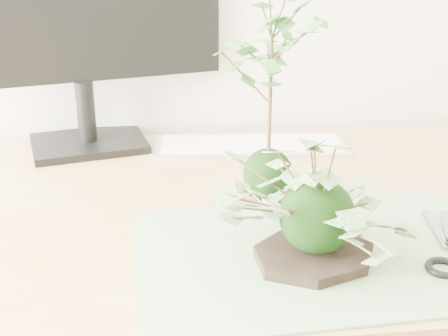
{
  "coord_description": "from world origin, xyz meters",
  "views": [
    {
      "loc": [
        -0.09,
        0.33,
        1.18
      ],
      "look_at": [
        0.0,
        1.14,
        0.84
      ],
      "focal_mm": 50.0,
      "sensor_mm": 36.0,
      "label": 1
    }
  ],
  "objects_px": {
    "desk": "(271,249)",
    "maple_kokedama": "(271,53)",
    "ivy_kokedama": "(319,183)",
    "keyboard": "(251,145)",
    "monitor": "(77,4)"
  },
  "relations": [
    {
      "from": "ivy_kokedama",
      "to": "monitor",
      "type": "xyz_separation_m",
      "value": [
        -0.34,
        0.49,
        0.16
      ]
    },
    {
      "from": "monitor",
      "to": "desk",
      "type": "bearing_deg",
      "value": -56.12
    },
    {
      "from": "ivy_kokedama",
      "to": "maple_kokedama",
      "type": "xyz_separation_m",
      "value": [
        -0.03,
        0.21,
        0.12
      ]
    },
    {
      "from": "ivy_kokedama",
      "to": "keyboard",
      "type": "bearing_deg",
      "value": 92.58
    },
    {
      "from": "keyboard",
      "to": "monitor",
      "type": "xyz_separation_m",
      "value": [
        -0.32,
        0.05,
        0.27
      ]
    },
    {
      "from": "desk",
      "to": "maple_kokedama",
      "type": "xyz_separation_m",
      "value": [
        -0.0,
        0.02,
        0.33
      ]
    },
    {
      "from": "keyboard",
      "to": "monitor",
      "type": "distance_m",
      "value": 0.42
    },
    {
      "from": "desk",
      "to": "maple_kokedama",
      "type": "height_order",
      "value": "maple_kokedama"
    },
    {
      "from": "maple_kokedama",
      "to": "keyboard",
      "type": "xyz_separation_m",
      "value": [
        0.01,
        0.22,
        -0.23
      ]
    },
    {
      "from": "keyboard",
      "to": "monitor",
      "type": "relative_size",
      "value": 0.72
    },
    {
      "from": "keyboard",
      "to": "maple_kokedama",
      "type": "bearing_deg",
      "value": -86.57
    },
    {
      "from": "ivy_kokedama",
      "to": "maple_kokedama",
      "type": "height_order",
      "value": "maple_kokedama"
    },
    {
      "from": "keyboard",
      "to": "monitor",
      "type": "height_order",
      "value": "monitor"
    },
    {
      "from": "ivy_kokedama",
      "to": "maple_kokedama",
      "type": "bearing_deg",
      "value": 97.0
    },
    {
      "from": "maple_kokedama",
      "to": "keyboard",
      "type": "distance_m",
      "value": 0.32
    }
  ]
}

